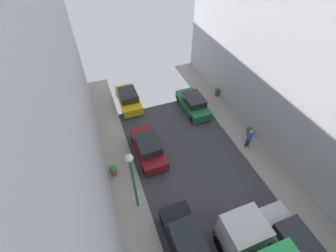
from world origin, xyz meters
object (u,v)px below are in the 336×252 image
object	(u,v)px
parked_car_left_5	(128,99)
parked_car_right_2	(193,104)
potted_plant_1	(113,170)
lamp_post	(132,175)
parked_car_left_3	(187,241)
potted_plant_0	(249,131)
parked_car_right_1	(292,241)
pedestrian	(249,138)
parked_car_left_4	(148,148)
potted_plant_4	(217,92)

from	to	relation	value
parked_car_left_5	parked_car_right_2	distance (m)	6.09
potted_plant_1	parked_car_left_5	bearing A→B (deg)	68.98
parked_car_right_2	lamp_post	size ratio (longest dim) A/B	0.83
parked_car_left_3	potted_plant_0	world-z (taller)	parked_car_left_3
parked_car_right_1	pedestrian	xyz separation A→B (m)	(2.05, 7.07, 0.35)
parked_car_left_3	parked_car_right_2	bearing A→B (deg)	63.23
parked_car_left_5	lamp_post	size ratio (longest dim) A/B	0.83
parked_car_left_5	parked_car_right_2	bearing A→B (deg)	-27.51
parked_car_left_3	parked_car_left_4	xyz separation A→B (m)	(0.00, 7.07, 0.00)
pedestrian	potted_plant_1	bearing A→B (deg)	174.13
parked_car_left_4	lamp_post	bearing A→B (deg)	-116.52
parked_car_left_4	parked_car_right_1	world-z (taller)	same
parked_car_left_3	lamp_post	world-z (taller)	lamp_post
parked_car_right_1	pedestrian	distance (m)	7.37
potted_plant_4	lamp_post	xyz separation A→B (m)	(-10.35, -8.41, 2.90)
parked_car_right_1	lamp_post	size ratio (longest dim) A/B	0.83
parked_car_left_5	parked_car_right_2	world-z (taller)	same
pedestrian	parked_car_right_2	bearing A→B (deg)	109.89
potted_plant_1	parked_car_left_4	bearing A→B (deg)	18.69
potted_plant_1	potted_plant_4	world-z (taller)	potted_plant_1
parked_car_left_4	potted_plant_4	size ratio (longest dim) A/B	5.18
parked_car_left_4	potted_plant_4	distance (m)	9.62
pedestrian	parked_car_left_4	bearing A→B (deg)	164.81
parked_car_left_3	lamp_post	bearing A→B (deg)	120.23
parked_car_left_4	parked_car_right_2	xyz separation A→B (m)	(5.40, 3.64, 0.00)
pedestrian	potted_plant_4	world-z (taller)	pedestrian
parked_car_left_5	potted_plant_4	bearing A→B (deg)	-12.32
parked_car_left_4	potted_plant_0	distance (m)	8.34
parked_car_left_5	potted_plant_4	xyz separation A→B (m)	(8.45, -1.84, -0.11)
parked_car_left_4	parked_car_right_1	distance (m)	10.57
parked_car_left_4	potted_plant_1	bearing A→B (deg)	-161.31
potted_plant_0	parked_car_right_1	bearing A→B (deg)	-109.59
potted_plant_4	lamp_post	distance (m)	13.65
parked_car_left_5	potted_plant_1	xyz separation A→B (m)	(-2.85, -7.41, -0.07)
parked_car_left_3	potted_plant_1	xyz separation A→B (m)	(-2.85, 6.10, -0.07)
potted_plant_1	lamp_post	size ratio (longest dim) A/B	0.18
pedestrian	potted_plant_4	bearing A→B (deg)	81.43
parked_car_left_4	parked_car_right_1	xyz separation A→B (m)	(5.40, -9.09, 0.00)
parked_car_left_4	potted_plant_4	bearing A→B (deg)	28.61
parked_car_left_3	lamp_post	distance (m)	4.69
potted_plant_0	lamp_post	xyz separation A→B (m)	(-10.17, -2.79, 2.91)
lamp_post	potted_plant_0	bearing A→B (deg)	15.34
parked_car_left_3	potted_plant_1	world-z (taller)	parked_car_left_3
potted_plant_0	potted_plant_1	world-z (taller)	potted_plant_1
parked_car_left_5	potted_plant_1	size ratio (longest dim) A/B	4.59
parked_car_left_3	parked_car_left_4	size ratio (longest dim) A/B	1.00
parked_car_right_2	lamp_post	world-z (taller)	lamp_post
potted_plant_1	parked_car_left_3	bearing A→B (deg)	-64.99
parked_car_right_2	pedestrian	size ratio (longest dim) A/B	2.44
parked_car_left_4	parked_car_left_5	bearing A→B (deg)	90.00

